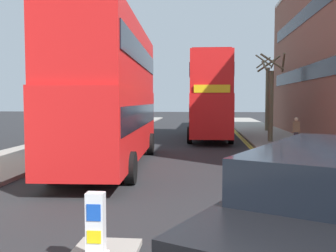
{
  "coord_description": "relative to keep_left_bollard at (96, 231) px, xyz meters",
  "views": [
    {
      "loc": [
        1.65,
        -1.44,
        2.62
      ],
      "look_at": [
        0.5,
        11.0,
        1.8
      ],
      "focal_mm": 41.02,
      "sensor_mm": 36.0,
      "label": 1
    }
  ],
  "objects": [
    {
      "name": "sidewalk_right",
      "position": [
        6.5,
        11.75,
        -0.54
      ],
      "size": [
        4.0,
        80.0,
        0.14
      ],
      "primitive_type": "cube",
      "color": "gray",
      "rests_on": "ground"
    },
    {
      "name": "sidewalk_left",
      "position": [
        -6.5,
        11.75,
        -0.54
      ],
      "size": [
        4.0,
        80.0,
        0.14
      ],
      "primitive_type": "cube",
      "color": "gray",
      "rests_on": "ground"
    },
    {
      "name": "pedestrian_far",
      "position": [
        6.48,
        14.84,
        0.38
      ],
      "size": [
        0.34,
        0.22,
        1.62
      ],
      "color": "#2D2D38",
      "rests_on": "sidewalk_right"
    },
    {
      "name": "kerb_line_outer",
      "position": [
        4.4,
        9.75,
        -0.6
      ],
      "size": [
        0.1,
        56.0,
        0.01
      ],
      "primitive_type": "cube",
      "color": "yellow",
      "rests_on": "ground"
    },
    {
      "name": "street_tree_near",
      "position": [
        6.96,
        27.09,
        2.46
      ],
      "size": [
        1.67,
        2.06,
        6.32
      ],
      "color": "#6B6047",
      "rests_on": "sidewalk_right"
    },
    {
      "name": "keep_left_bollard",
      "position": [
        0.0,
        0.0,
        0.0
      ],
      "size": [
        0.36,
        0.28,
        1.11
      ],
      "color": "silver",
      "rests_on": "traffic_island"
    },
    {
      "name": "street_tree_mid",
      "position": [
        5.77,
        18.27,
        2.17
      ],
      "size": [
        1.62,
        1.63,
        5.32
      ],
      "color": "#6B6047",
      "rests_on": "sidewalk_right"
    },
    {
      "name": "double_decker_bus_oncoming",
      "position": [
        1.99,
        21.1,
        2.42
      ],
      "size": [
        2.97,
        10.86,
        5.64
      ],
      "color": "red",
      "rests_on": "ground"
    },
    {
      "name": "kerb_line_inner",
      "position": [
        4.24,
        9.75,
        -0.6
      ],
      "size": [
        0.1,
        56.0,
        0.01
      ],
      "primitive_type": "cube",
      "color": "yellow",
      "rests_on": "ground"
    },
    {
      "name": "double_decker_bus_away",
      "position": [
        -2.01,
        9.35,
        2.42
      ],
      "size": [
        3.16,
        10.91,
        5.64
      ],
      "color": "red",
      "rests_on": "ground"
    }
  ]
}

